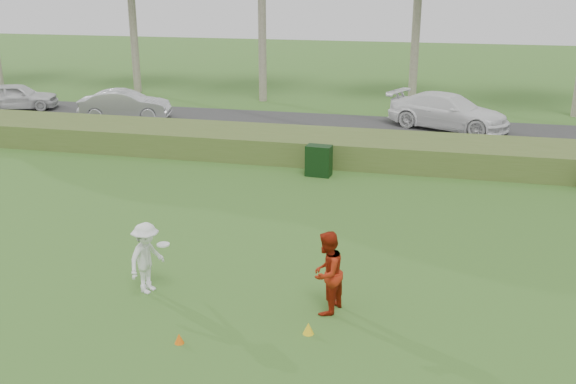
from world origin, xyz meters
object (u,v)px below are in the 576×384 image
(cone_yellow, at_px, (308,328))
(car_left, at_px, (17,96))
(player_white, at_px, (147,258))
(car_right, at_px, (448,111))
(cone_orange, at_px, (179,338))
(player_red, at_px, (327,273))
(car_mid, at_px, (125,105))
(utility_cabinet, at_px, (319,161))

(cone_yellow, height_order, car_left, car_left)
(player_white, distance_m, car_right, 18.52)
(car_right, bearing_deg, cone_orange, -171.46)
(player_red, relative_size, car_right, 0.32)
(player_red, relative_size, car_mid, 0.41)
(car_right, bearing_deg, player_white, -177.12)
(player_white, relative_size, utility_cabinet, 1.48)
(utility_cabinet, bearing_deg, car_mid, 152.10)
(cone_orange, xyz_separation_m, car_left, (-16.61, 18.68, 0.63))
(cone_orange, relative_size, car_left, 0.05)
(player_red, relative_size, car_left, 0.44)
(cone_orange, distance_m, car_left, 25.01)
(player_white, xyz_separation_m, utility_cabinet, (1.92, 9.27, -0.25))
(player_white, bearing_deg, utility_cabinet, 1.88)
(player_white, height_order, cone_yellow, player_white)
(player_red, height_order, cone_orange, player_red)
(cone_yellow, xyz_separation_m, car_right, (2.46, 18.37, 0.72))
(player_white, bearing_deg, car_mid, 42.11)
(player_red, distance_m, car_mid, 20.31)
(cone_orange, xyz_separation_m, cone_yellow, (2.25, 0.88, 0.02))
(player_red, height_order, utility_cabinet, player_red)
(utility_cabinet, distance_m, car_right, 9.23)
(cone_yellow, bearing_deg, car_left, 136.66)
(cone_orange, height_order, utility_cabinet, utility_cabinet)
(car_mid, bearing_deg, utility_cabinet, -136.59)
(player_white, distance_m, utility_cabinet, 9.47)
(car_right, bearing_deg, car_left, 113.83)
(cone_yellow, height_order, utility_cabinet, utility_cabinet)
(player_red, bearing_deg, car_mid, -125.49)
(car_left, relative_size, car_right, 0.74)
(cone_orange, distance_m, cone_yellow, 2.41)
(car_left, bearing_deg, cone_yellow, -154.03)
(car_mid, distance_m, car_right, 14.92)
(utility_cabinet, xyz_separation_m, car_left, (-17.09, 7.63, 0.20))
(utility_cabinet, bearing_deg, player_red, -73.68)
(player_red, distance_m, car_left, 25.43)
(cone_orange, height_order, car_mid, car_mid)
(player_white, xyz_separation_m, cone_orange, (1.44, -1.79, -0.68))
(car_right, bearing_deg, car_mid, 117.99)
(cone_orange, relative_size, utility_cabinet, 0.19)
(player_red, xyz_separation_m, utility_cabinet, (-1.94, 9.24, -0.33))
(cone_yellow, relative_size, car_left, 0.06)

